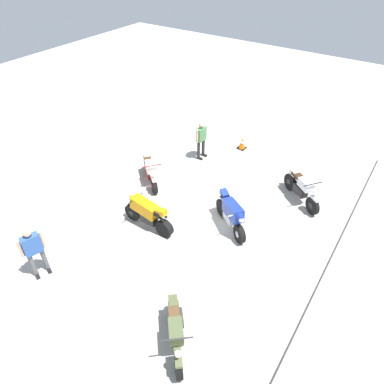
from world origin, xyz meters
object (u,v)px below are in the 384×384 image
(motorcycle_cream_vintage, at_px, (150,171))
(person_in_blue_shirt, at_px, (33,249))
(motorcycle_orange_sportbike, at_px, (147,213))
(motorcycle_silver_cruiser, at_px, (302,189))
(motorcycle_blue_sportbike, at_px, (231,213))
(traffic_cone, at_px, (242,143))
(motorcycle_olive_vintage, at_px, (176,332))
(person_in_green_shirt, at_px, (201,138))

(motorcycle_cream_vintage, height_order, person_in_blue_shirt, person_in_blue_shirt)
(motorcycle_orange_sportbike, height_order, motorcycle_silver_cruiser, motorcycle_orange_sportbike)
(motorcycle_blue_sportbike, height_order, traffic_cone, motorcycle_blue_sportbike)
(motorcycle_olive_vintage, bearing_deg, traffic_cone, 156.98)
(motorcycle_silver_cruiser, distance_m, person_in_green_shirt, 4.56)
(motorcycle_orange_sportbike, bearing_deg, motorcycle_blue_sportbike, -145.15)
(traffic_cone, bearing_deg, person_in_blue_shirt, -9.24)
(person_in_blue_shirt, bearing_deg, traffic_cone, 99.86)
(motorcycle_blue_sportbike, relative_size, motorcycle_olive_vintage, 1.07)
(motorcycle_blue_sportbike, relative_size, person_in_green_shirt, 1.03)
(person_in_green_shirt, bearing_deg, traffic_cone, 59.55)
(motorcycle_orange_sportbike, distance_m, person_in_blue_shirt, 3.47)
(person_in_blue_shirt, xyz_separation_m, person_in_green_shirt, (-7.74, 0.42, -0.06))
(motorcycle_olive_vintage, xyz_separation_m, motorcycle_silver_cruiser, (-6.87, 0.48, 0.03))
(motorcycle_silver_cruiser, height_order, traffic_cone, motorcycle_silver_cruiser)
(motorcycle_blue_sportbike, bearing_deg, traffic_cone, 150.26)
(motorcycle_olive_vintage, distance_m, person_in_green_shirt, 8.35)
(motorcycle_silver_cruiser, height_order, person_in_green_shirt, person_in_green_shirt)
(motorcycle_orange_sportbike, distance_m, motorcycle_blue_sportbike, 2.70)
(motorcycle_cream_vintage, bearing_deg, traffic_cone, 106.47)
(motorcycle_olive_vintage, bearing_deg, person_in_green_shirt, 167.71)
(motorcycle_olive_vintage, distance_m, motorcycle_cream_vintage, 6.65)
(motorcycle_blue_sportbike, relative_size, motorcycle_silver_cruiser, 0.97)
(motorcycle_orange_sportbike, height_order, motorcycle_olive_vintage, motorcycle_orange_sportbike)
(motorcycle_olive_vintage, xyz_separation_m, person_in_blue_shirt, (0.44, -4.46, 0.49))
(motorcycle_blue_sportbike, bearing_deg, motorcycle_olive_vintage, -41.37)
(traffic_cone, bearing_deg, motorcycle_orange_sportbike, -1.97)
(motorcycle_cream_vintage, distance_m, person_in_green_shirt, 2.67)
(person_in_blue_shirt, relative_size, traffic_cone, 3.23)
(motorcycle_cream_vintage, bearing_deg, motorcycle_orange_sportbike, -13.42)
(motorcycle_blue_sportbike, relative_size, motorcycle_cream_vintage, 1.04)
(person_in_blue_shirt, distance_m, person_in_green_shirt, 7.75)
(motorcycle_silver_cruiser, xyz_separation_m, person_in_blue_shirt, (7.31, -4.93, 0.46))
(person_in_blue_shirt, bearing_deg, motorcycle_cream_vintage, 111.49)
(motorcycle_blue_sportbike, height_order, motorcycle_silver_cruiser, motorcycle_blue_sportbike)
(motorcycle_olive_vintage, xyz_separation_m, traffic_cone, (-8.91, -2.93, -0.23))
(motorcycle_cream_vintage, relative_size, traffic_cone, 3.05)
(motorcycle_olive_vintage, bearing_deg, motorcycle_blue_sportbike, 150.70)
(motorcycle_orange_sportbike, bearing_deg, motorcycle_cream_vintage, -51.39)
(motorcycle_silver_cruiser, bearing_deg, motorcycle_olive_vintage, -56.78)
(motorcycle_olive_vintage, height_order, traffic_cone, motorcycle_olive_vintage)
(motorcycle_orange_sportbike, distance_m, motorcycle_cream_vintage, 2.51)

